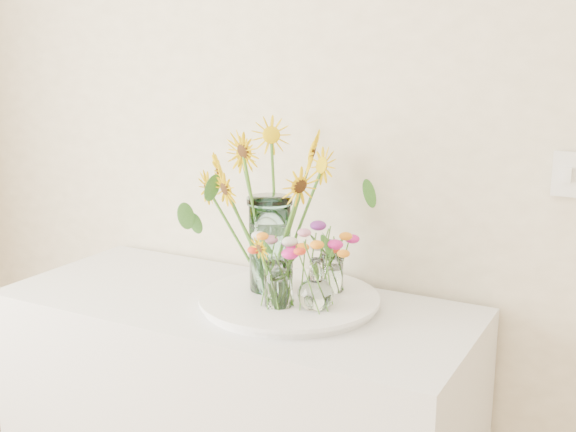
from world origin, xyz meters
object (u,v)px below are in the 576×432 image
at_px(small_vase_c, 332,273).
at_px(tray, 289,302).
at_px(mason_jar, 270,244).
at_px(small_vase_a, 278,284).
at_px(small_vase_b, 316,284).

bearing_deg(small_vase_c, tray, -132.05).
distance_m(tray, mason_jar, 0.17).
bearing_deg(tray, small_vase_a, -82.85).
xyz_separation_m(small_vase_a, small_vase_c, (0.08, 0.18, -0.01)).
relative_size(tray, small_vase_b, 3.44).
bearing_deg(mason_jar, small_vase_a, -50.79).
distance_m(tray, small_vase_a, 0.12).
relative_size(small_vase_b, small_vase_c, 1.23).
height_order(mason_jar, small_vase_a, mason_jar).
distance_m(small_vase_b, small_vase_c, 0.15).
xyz_separation_m(mason_jar, small_vase_b, (0.19, -0.08, -0.07)).
relative_size(tray, mason_jar, 1.75).
height_order(tray, small_vase_a, small_vase_a).
bearing_deg(small_vase_b, small_vase_a, -161.44).
relative_size(small_vase_a, small_vase_c, 1.16).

